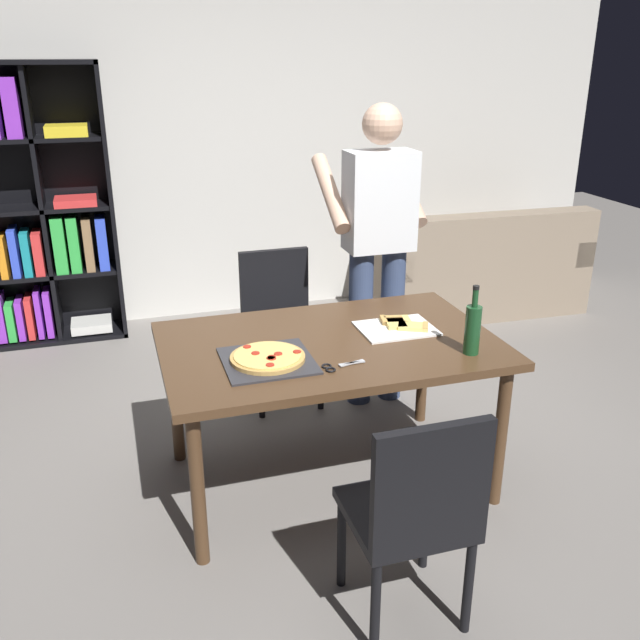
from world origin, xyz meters
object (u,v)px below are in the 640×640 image
(chair_near_camera, at_px, (416,509))
(chair_far_side, at_px, (279,317))
(wine_bottle, at_px, (473,328))
(person_serving_pizza, at_px, (378,240))
(dining_table, at_px, (330,356))
(kitchen_scissors, at_px, (337,366))
(pepperoni_pizza_on_tray, at_px, (268,359))
(couch, at_px, (474,273))
(bookshelf, at_px, (11,220))

(chair_near_camera, xyz_separation_m, chair_far_side, (0.00, 1.95, 0.00))
(wine_bottle, bearing_deg, person_serving_pizza, 91.31)
(dining_table, height_order, chair_near_camera, chair_near_camera)
(dining_table, distance_m, kitchen_scissors, 0.29)
(dining_table, distance_m, chair_far_side, 0.99)
(person_serving_pizza, distance_m, pepperoni_pizza_on_tray, 1.26)
(person_serving_pizza, bearing_deg, chair_far_side, 157.55)
(couch, xyz_separation_m, bookshelf, (-3.47, 0.39, 0.59))
(chair_near_camera, relative_size, chair_far_side, 1.00)
(chair_near_camera, distance_m, kitchen_scissors, 0.74)
(chair_far_side, relative_size, bookshelf, 0.46)
(bookshelf, relative_size, wine_bottle, 6.17)
(pepperoni_pizza_on_tray, bearing_deg, wine_bottle, -11.47)
(pepperoni_pizza_on_tray, height_order, kitchen_scissors, pepperoni_pizza_on_tray)
(dining_table, relative_size, couch, 0.89)
(wine_bottle, bearing_deg, couch, 59.77)
(person_serving_pizza, bearing_deg, wine_bottle, -88.69)
(couch, xyz_separation_m, kitchen_scissors, (-1.96, -2.26, 0.45))
(chair_near_camera, distance_m, pepperoni_pizza_on_tray, 0.94)
(dining_table, xyz_separation_m, chair_far_side, (0.00, 0.98, -0.16))
(chair_near_camera, relative_size, couch, 0.52)
(chair_near_camera, relative_size, wine_bottle, 2.85)
(dining_table, bearing_deg, kitchen_scissors, -101.73)
(person_serving_pizza, xyz_separation_m, kitchen_scissors, (-0.59, -1.03, -0.24))
(couch, distance_m, kitchen_scissors, 3.02)
(person_serving_pizza, bearing_deg, pepperoni_pizza_on_tray, -133.91)
(chair_near_camera, distance_m, wine_bottle, 0.94)
(bookshelf, bearing_deg, kitchen_scissors, -60.34)
(dining_table, xyz_separation_m, wine_bottle, (0.56, -0.31, 0.19))
(dining_table, relative_size, chair_far_side, 1.72)
(pepperoni_pizza_on_tray, xyz_separation_m, kitchen_scissors, (0.27, -0.14, -0.01))
(chair_far_side, xyz_separation_m, kitchen_scissors, (-0.06, -1.25, 0.24))
(pepperoni_pizza_on_tray, relative_size, wine_bottle, 1.22)
(chair_far_side, xyz_separation_m, person_serving_pizza, (0.53, -0.22, 0.49))
(couch, relative_size, pepperoni_pizza_on_tray, 4.49)
(chair_near_camera, distance_m, chair_far_side, 1.95)
(dining_table, distance_m, chair_near_camera, 0.99)
(person_serving_pizza, height_order, kitchen_scissors, person_serving_pizza)
(kitchen_scissors, bearing_deg, couch, 49.18)
(dining_table, relative_size, pepperoni_pizza_on_tray, 4.01)
(dining_table, bearing_deg, couch, 46.31)
(chair_far_side, distance_m, pepperoni_pizza_on_tray, 1.19)
(chair_far_side, bearing_deg, chair_near_camera, -90.00)
(wine_bottle, bearing_deg, bookshelf, 128.32)
(wine_bottle, bearing_deg, chair_far_side, 113.36)
(couch, relative_size, kitchen_scissors, 8.79)
(pepperoni_pizza_on_tray, bearing_deg, bookshelf, 116.35)
(person_serving_pizza, distance_m, wine_bottle, 1.08)
(couch, xyz_separation_m, person_serving_pizza, (-1.36, -1.23, 0.70))
(kitchen_scissors, bearing_deg, pepperoni_pizza_on_tray, 151.96)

